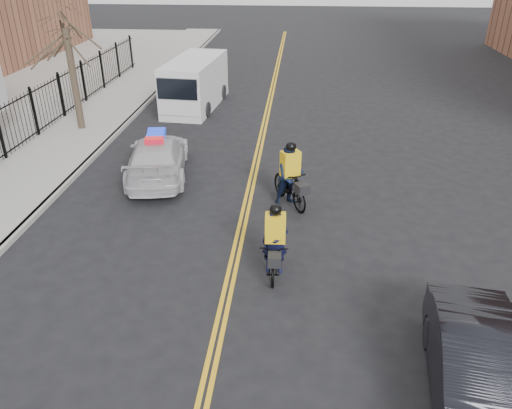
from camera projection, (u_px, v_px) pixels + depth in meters
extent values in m
plane|color=black|center=(230.00, 282.00, 11.62)|extent=(120.00, 120.00, 0.00)
cube|color=gold|center=(256.00, 154.00, 18.69)|extent=(0.10, 60.00, 0.01)
cube|color=gold|center=(260.00, 154.00, 18.68)|extent=(0.10, 60.00, 0.01)
cube|color=#97958F|center=(64.00, 146.00, 19.22)|extent=(3.00, 60.00, 0.15)
cube|color=#97958F|center=(102.00, 148.00, 19.11)|extent=(0.20, 60.00, 0.15)
cylinder|color=#3B2E23|center=(74.00, 80.00, 20.04)|extent=(0.28, 0.28, 4.00)
imported|color=silver|center=(158.00, 157.00, 16.67)|extent=(2.64, 4.87, 1.34)
cube|color=#0C26CC|center=(156.00, 136.00, 16.32)|extent=(0.76, 1.31, 0.16)
imported|color=black|center=(480.00, 374.00, 8.21)|extent=(2.00, 4.34, 1.38)
cube|color=silver|center=(195.00, 83.00, 23.77)|extent=(2.42, 5.44, 2.25)
cube|color=silver|center=(181.00, 100.00, 21.85)|extent=(1.97, 0.95, 1.17)
cube|color=black|center=(177.00, 89.00, 21.24)|extent=(1.76, 0.25, 0.88)
cylinder|color=black|center=(167.00, 107.00, 22.90)|extent=(0.30, 0.70, 0.69)
cylinder|color=black|center=(206.00, 109.00, 22.62)|extent=(0.30, 0.70, 0.69)
cylinder|color=black|center=(187.00, 90.00, 25.64)|extent=(0.30, 0.70, 0.69)
cylinder|color=black|center=(222.00, 92.00, 25.35)|extent=(0.30, 0.70, 0.69)
imported|color=black|center=(275.00, 254.00, 11.79)|extent=(0.71, 1.86, 0.97)
imported|color=black|center=(275.00, 241.00, 11.63)|extent=(0.62, 0.42, 1.66)
cube|color=yellow|center=(275.00, 228.00, 11.46)|extent=(0.48, 0.34, 0.70)
sphere|color=black|center=(276.00, 210.00, 11.24)|extent=(0.28, 0.28, 0.28)
cube|color=black|center=(275.00, 260.00, 11.10)|extent=(0.31, 0.35, 0.26)
imported|color=black|center=(290.00, 186.00, 14.83)|extent=(1.47, 1.99, 1.19)
imported|color=#0E1833|center=(290.00, 176.00, 14.68)|extent=(1.12, 1.05, 1.84)
cube|color=yellow|center=(290.00, 164.00, 14.49)|extent=(0.63, 0.57, 0.77)
sphere|color=black|center=(291.00, 147.00, 14.25)|extent=(0.31, 0.31, 0.31)
cube|color=black|center=(302.00, 189.00, 14.15)|extent=(0.48, 0.50, 0.29)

